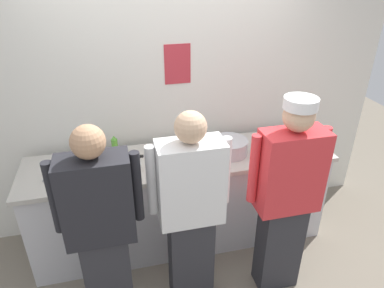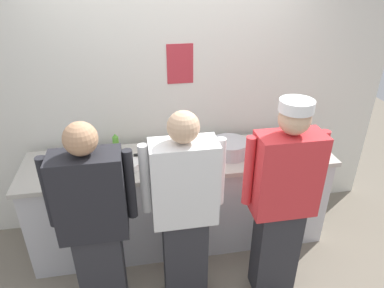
% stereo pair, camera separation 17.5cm
% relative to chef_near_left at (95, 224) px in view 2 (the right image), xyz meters
% --- Properties ---
extents(ground_plane, '(9.00, 9.00, 0.00)m').
position_rel_chef_near_left_xyz_m(ground_plane, '(0.71, 0.34, -0.87)').
color(ground_plane, slate).
extents(wall_back, '(4.30, 0.11, 3.00)m').
position_rel_chef_near_left_xyz_m(wall_back, '(0.71, 1.17, 0.63)').
color(wall_back, silver).
rests_on(wall_back, ground).
extents(prep_counter, '(2.74, 0.67, 0.93)m').
position_rel_chef_near_left_xyz_m(prep_counter, '(0.71, 0.70, -0.40)').
color(prep_counter, silver).
rests_on(prep_counter, ground).
extents(chef_near_left, '(0.60, 0.24, 1.64)m').
position_rel_chef_near_left_xyz_m(chef_near_left, '(0.00, 0.00, 0.00)').
color(chef_near_left, '#2D2D33').
rests_on(chef_near_left, ground).
extents(chef_center, '(0.61, 0.24, 1.65)m').
position_rel_chef_near_left_xyz_m(chef_center, '(0.64, 0.03, 0.01)').
color(chef_center, '#2D2D33').
rests_on(chef_center, ground).
extents(chef_far_right, '(0.61, 0.24, 1.70)m').
position_rel_chef_near_left_xyz_m(chef_far_right, '(1.37, -0.01, 0.04)').
color(chef_far_right, '#2D2D33').
rests_on(chef_far_right, ground).
extents(plate_stack_front, '(0.20, 0.20, 0.06)m').
position_rel_chef_near_left_xyz_m(plate_stack_front, '(0.24, 0.59, 0.09)').
color(plate_stack_front, white).
rests_on(plate_stack_front, prep_counter).
extents(plate_stack_rear, '(0.20, 0.20, 0.05)m').
position_rel_chef_near_left_xyz_m(plate_stack_rear, '(0.72, 0.84, 0.08)').
color(plate_stack_rear, white).
rests_on(plate_stack_rear, prep_counter).
extents(mixing_bowl_steel, '(0.33, 0.33, 0.13)m').
position_rel_chef_near_left_xyz_m(mixing_bowl_steel, '(1.15, 0.68, 0.13)').
color(mixing_bowl_steel, '#B7BABF').
rests_on(mixing_bowl_steel, prep_counter).
extents(sheet_tray, '(0.51, 0.42, 0.02)m').
position_rel_chef_near_left_xyz_m(sheet_tray, '(-0.19, 0.72, 0.07)').
color(sheet_tray, '#B7BABF').
rests_on(sheet_tray, prep_counter).
extents(squeeze_bottle_primary, '(0.06, 0.06, 0.19)m').
position_rel_chef_near_left_xyz_m(squeeze_bottle_primary, '(0.14, 0.90, 0.15)').
color(squeeze_bottle_primary, '#56A333').
rests_on(squeeze_bottle_primary, prep_counter).
extents(ramekin_orange_sauce, '(0.10, 0.10, 0.05)m').
position_rel_chef_near_left_xyz_m(ramekin_orange_sauce, '(0.64, 0.51, 0.09)').
color(ramekin_orange_sauce, white).
rests_on(ramekin_orange_sauce, prep_counter).
extents(ramekin_yellow_sauce, '(0.10, 0.10, 0.05)m').
position_rel_chef_near_left_xyz_m(ramekin_yellow_sauce, '(0.92, 0.54, 0.09)').
color(ramekin_yellow_sauce, white).
rests_on(ramekin_yellow_sauce, prep_counter).
extents(deli_cup, '(0.09, 0.09, 0.10)m').
position_rel_chef_near_left_xyz_m(deli_cup, '(1.73, 0.63, 0.11)').
color(deli_cup, white).
rests_on(deli_cup, prep_counter).
extents(chefs_knife, '(0.27, 0.03, 0.02)m').
position_rel_chef_near_left_xyz_m(chefs_knife, '(0.41, 0.80, 0.07)').
color(chefs_knife, '#B7BABF').
rests_on(chefs_knife, prep_counter).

